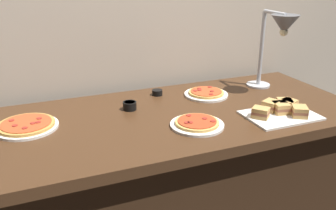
% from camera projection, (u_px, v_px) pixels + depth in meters
% --- Properties ---
extents(back_wall, '(4.40, 0.04, 2.40)m').
position_uv_depth(back_wall, '(141.00, 11.00, 2.10)').
color(back_wall, '#B7A893').
rests_on(back_wall, ground_plane).
extents(buffet_table, '(1.90, 0.84, 0.76)m').
position_uv_depth(buffet_table, '(175.00, 178.00, 1.96)').
color(buffet_table, '#422816').
rests_on(buffet_table, ground_plane).
extents(heat_lamp, '(0.15, 0.32, 0.45)m').
position_uv_depth(heat_lamp, '(280.00, 32.00, 1.98)').
color(heat_lamp, '#B7BABF').
rests_on(heat_lamp, buffet_table).
extents(pizza_plate_front, '(0.28, 0.28, 0.03)m').
position_uv_depth(pizza_plate_front, '(26.00, 126.00, 1.65)').
color(pizza_plate_front, white).
rests_on(pizza_plate_front, buffet_table).
extents(pizza_plate_center, '(0.25, 0.25, 0.03)m').
position_uv_depth(pizza_plate_center, '(197.00, 124.00, 1.68)').
color(pizza_plate_center, white).
rests_on(pizza_plate_center, buffet_table).
extents(pizza_plate_raised_stand, '(0.24, 0.24, 0.03)m').
position_uv_depth(pizza_plate_raised_stand, '(206.00, 94.00, 2.06)').
color(pizza_plate_raised_stand, white).
rests_on(pizza_plate_raised_stand, buffet_table).
extents(sandwich_platter, '(0.34, 0.24, 0.06)m').
position_uv_depth(sandwich_platter, '(281.00, 110.00, 1.80)').
color(sandwich_platter, white).
rests_on(sandwich_platter, buffet_table).
extents(sauce_cup_near, '(0.07, 0.07, 0.04)m').
position_uv_depth(sauce_cup_near, '(130.00, 105.00, 1.86)').
color(sauce_cup_near, black).
rests_on(sauce_cup_near, buffet_table).
extents(sauce_cup_far, '(0.06, 0.06, 0.03)m').
position_uv_depth(sauce_cup_far, '(157.00, 92.00, 2.07)').
color(sauce_cup_far, black).
rests_on(sauce_cup_far, buffet_table).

